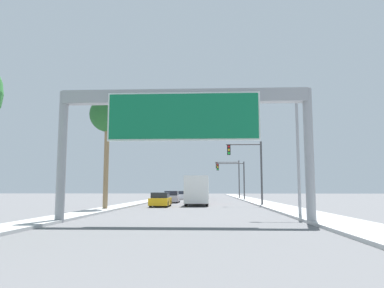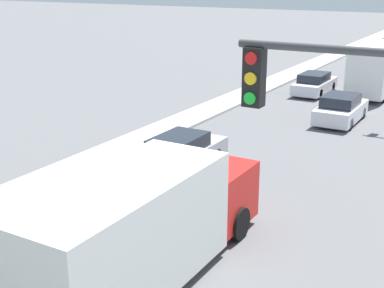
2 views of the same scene
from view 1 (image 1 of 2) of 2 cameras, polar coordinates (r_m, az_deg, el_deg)
name	(u,v)px [view 1 (image 1 of 2)]	position (r m, az deg, el deg)	size (l,w,h in m)	color
sidewalk_right	(250,199)	(61.68, 8.76, -8.35)	(3.00, 120.00, 0.15)	#B1B1B1
median_strip_left	(157,199)	(61.95, -5.33, -8.40)	(2.00, 120.00, 0.15)	#B1B1B1
sign_gantry	(184,117)	(19.62, -1.29, 4.09)	(13.37, 0.73, 6.95)	gray
car_far_center	(172,197)	(48.29, -3.09, -8.09)	(1.81, 4.76, 1.50)	#A5A8AD
car_near_left	(182,195)	(65.27, -1.57, -7.82)	(1.79, 4.51, 1.41)	silver
car_mid_left	(201,196)	(58.74, 1.40, -7.88)	(1.90, 4.32, 1.52)	silver
car_near_center	(160,200)	(37.27, -4.82, -8.50)	(1.80, 4.22, 1.40)	gold
truck_box_primary	(197,191)	(40.56, 0.81, -7.12)	(2.41, 8.57, 3.06)	red
truck_box_secondary	(202,189)	(67.11, 1.57, -6.92)	(2.30, 8.00, 3.36)	red
traffic_light_near_intersection	(251,163)	(39.65, 8.92, -2.88)	(3.77, 0.32, 6.70)	#3D3D3F
traffic_light_mid_block	(235,174)	(59.50, 6.51, -4.55)	(4.59, 0.32, 6.07)	#3D3D3F
traffic_light_far_intersection	(232,173)	(69.51, 6.08, -4.42)	(4.53, 0.32, 6.99)	#3D3D3F
palm_tree_background	(108,116)	(32.26, -12.75, 4.13)	(2.98, 2.98, 9.47)	#8C704C
street_lamp_right	(292,139)	(24.17, 14.97, 0.68)	(2.71, 0.28, 8.05)	gray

